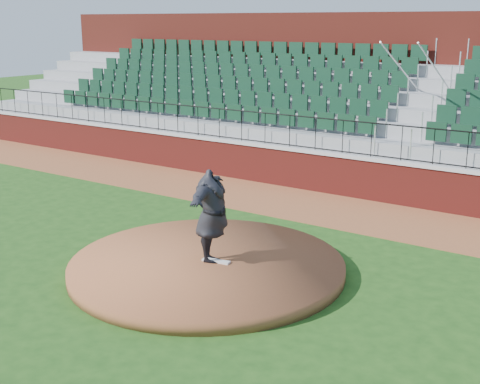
% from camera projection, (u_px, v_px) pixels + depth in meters
% --- Properties ---
extents(ground, '(90.00, 90.00, 0.00)m').
position_uv_depth(ground, '(202.00, 263.00, 14.01)').
color(ground, '#1D4513').
rests_on(ground, ground).
extents(warning_track, '(34.00, 3.20, 0.01)m').
position_uv_depth(warning_track, '(316.00, 206.00, 18.31)').
color(warning_track, brown).
rests_on(warning_track, ground).
extents(field_wall, '(34.00, 0.35, 1.20)m').
position_uv_depth(field_wall, '(341.00, 175.00, 19.43)').
color(field_wall, maroon).
rests_on(field_wall, ground).
extents(wall_cap, '(34.00, 0.45, 0.10)m').
position_uv_depth(wall_cap, '(342.00, 155.00, 19.26)').
color(wall_cap, '#B7B7B7').
rests_on(wall_cap, field_wall).
extents(wall_railing, '(34.00, 0.05, 1.00)m').
position_uv_depth(wall_railing, '(343.00, 137.00, 19.12)').
color(wall_railing, black).
rests_on(wall_railing, wall_cap).
extents(seating_stands, '(34.00, 5.10, 4.60)m').
position_uv_depth(seating_stands, '(379.00, 110.00, 21.16)').
color(seating_stands, gray).
rests_on(seating_stands, ground).
extents(concourse_wall, '(34.00, 0.50, 5.50)m').
position_uv_depth(concourse_wall, '(409.00, 89.00, 23.28)').
color(concourse_wall, maroon).
rests_on(concourse_wall, ground).
extents(pitchers_mound, '(5.85, 5.85, 0.25)m').
position_uv_depth(pitchers_mound, '(207.00, 266.00, 13.53)').
color(pitchers_mound, brown).
rests_on(pitchers_mound, ground).
extents(pitching_rubber, '(0.63, 0.26, 0.04)m').
position_uv_depth(pitching_rubber, '(216.00, 261.00, 13.41)').
color(pitching_rubber, silver).
rests_on(pitching_rubber, pitchers_mound).
extents(pitcher, '(1.67, 2.51, 2.00)m').
position_uv_depth(pitcher, '(211.00, 216.00, 13.20)').
color(pitcher, black).
rests_on(pitcher, pitchers_mound).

